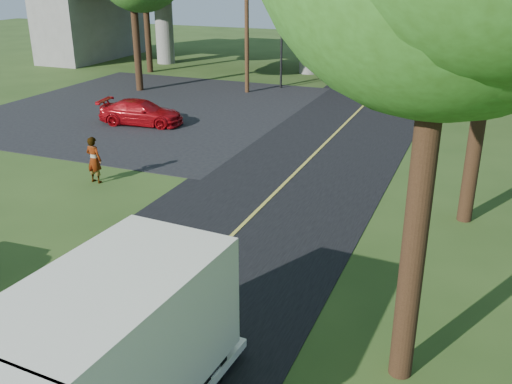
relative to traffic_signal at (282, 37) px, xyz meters
The scene contains 10 objects.
ground 26.87m from the traffic_signal, 77.01° to the right, with size 120.00×120.00×0.00m, color #2D4719.
road 17.38m from the traffic_signal, 69.44° to the right, with size 7.00×90.00×0.02m, color black.
parking_lot 9.96m from the traffic_signal, 122.01° to the right, with size 16.00×18.00×0.01m, color black.
lane_line 17.38m from the traffic_signal, 69.44° to the right, with size 0.12×90.00×0.01m, color gold.
overpass 8.59m from the traffic_signal, 45.00° to the left, with size 54.00×10.00×7.30m.
traffic_signal is the anchor object (origin of this frame).
utility_pole 2.86m from the traffic_signal, 126.87° to the right, with size 1.60×0.26×9.00m.
step_van 29.77m from the traffic_signal, 76.10° to the right, with size 2.84×6.75×2.78m.
red_sedan 11.80m from the traffic_signal, 106.81° to the right, with size 1.69×4.16×1.21m, color #9D090F.
pedestrian 18.73m from the traffic_signal, 91.33° to the right, with size 0.62×0.41×1.71m, color gray.
Camera 1 is at (6.31, -8.37, 7.36)m, focal length 40.00 mm.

